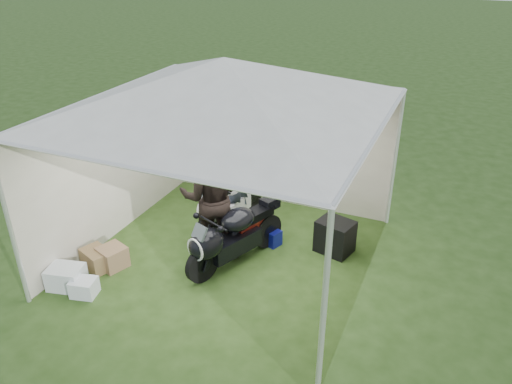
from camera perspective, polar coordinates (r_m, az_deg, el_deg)
ground at (r=7.66m, az=-3.03°, el=-7.40°), size 80.00×80.00×0.00m
canopy_tent at (r=6.59m, az=-3.45°, el=11.58°), size 5.66×5.66×3.00m
motorcycle_white at (r=8.15m, az=-3.28°, el=-0.99°), size 0.55×1.82×0.90m
motorcycle_black at (r=7.21m, az=-2.92°, el=-5.03°), size 0.90×1.74×0.90m
paddock_stand at (r=7.90m, az=1.62°, el=-5.08°), size 0.39×0.32×0.25m
person_dark_jacket at (r=7.30m, az=-5.15°, el=-0.54°), size 1.14×1.04×1.92m
person_blue_jacket at (r=8.05m, az=-2.81°, el=2.32°), size 0.56×0.76×1.93m
equipment_box at (r=7.74m, az=9.01°, el=-5.04°), size 0.61×0.54×0.52m
crate_0 at (r=7.45m, az=-20.88°, el=-9.07°), size 0.54×0.46×0.31m
crate_1 at (r=7.65m, az=-16.07°, el=-7.16°), size 0.46×0.46×0.32m
crate_2 at (r=7.23m, az=-19.06°, el=-10.26°), size 0.38×0.34×0.24m
crate_3 at (r=7.70m, az=-17.73°, el=-7.31°), size 0.53×0.45×0.30m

